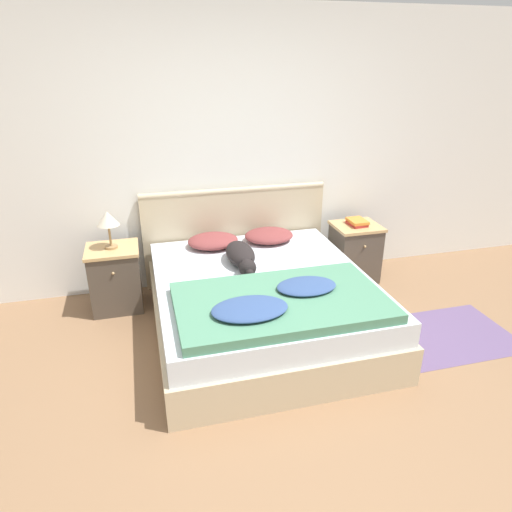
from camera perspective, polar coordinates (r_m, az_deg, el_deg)
ground_plane at (r=3.05m, az=3.83°, el=-19.91°), size 16.00×16.00×0.00m
wall_back at (r=4.36m, az=-4.74°, el=12.61°), size 9.00×0.06×2.55m
bed at (r=3.76m, az=0.76°, el=-6.03°), size 1.72×1.95×0.49m
headboard at (r=4.53m, az=-2.59°, el=2.90°), size 1.80×0.06×0.96m
nightstand_left at (r=4.26m, az=-17.14°, el=-2.64°), size 0.45×0.42×0.58m
nightstand_right at (r=4.72m, az=12.21°, el=0.50°), size 0.45×0.42×0.58m
pillow_left at (r=4.22m, az=-5.40°, el=1.91°), size 0.46×0.38×0.11m
pillow_right at (r=4.34m, az=1.63°, el=2.58°), size 0.46×0.38×0.11m
quilt at (r=3.20m, az=2.98°, el=-5.73°), size 1.47×0.87×0.13m
dog at (r=3.83m, az=-1.84°, el=0.04°), size 0.23×0.65×0.17m
book_stack at (r=4.60m, az=12.53°, el=4.14°), size 0.17×0.22×0.05m
table_lamp at (r=4.06m, az=-18.05°, el=4.28°), size 0.19×0.19×0.33m
rug at (r=4.13m, az=22.88°, el=-9.04°), size 1.02×0.76×0.00m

